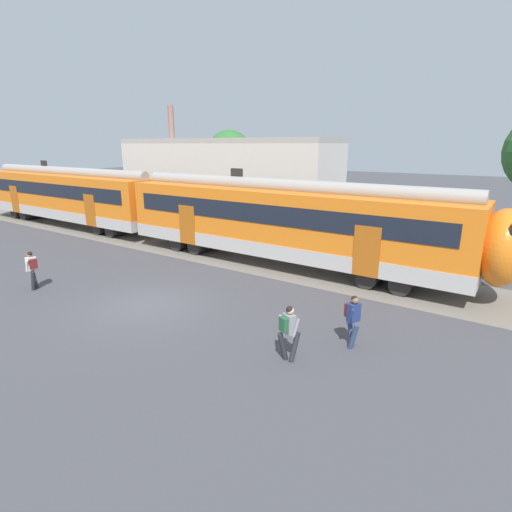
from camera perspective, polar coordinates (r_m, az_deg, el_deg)
name	(u,v)px	position (r m, az deg, el deg)	size (l,w,h in m)	color
ground_plane	(147,305)	(15.97, -15.27, -6.75)	(160.00, 160.00, 0.00)	#424247
track_bed	(137,237)	(27.61, -16.59, 2.61)	(80.00, 4.40, 0.01)	slate
commuter_train	(161,206)	(25.34, -13.37, 6.90)	(38.05, 3.07, 4.73)	#B2ADA8
pedestrian_white	(32,267)	(19.13, -29.36, -1.39)	(0.63, 0.55, 1.67)	#28282D
pedestrian_grey	(288,329)	(11.32, 4.66, -10.31)	(0.66, 0.57, 1.67)	#28282D
pedestrian_navy	(353,317)	(12.35, 13.66, -8.43)	(0.58, 0.65, 1.67)	navy
background_building	(224,178)	(33.98, -4.59, 11.02)	(19.45, 5.00, 9.20)	beige
street_tree_left	(230,153)	(36.65, -3.79, 14.48)	(3.91, 3.91, 7.17)	brown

